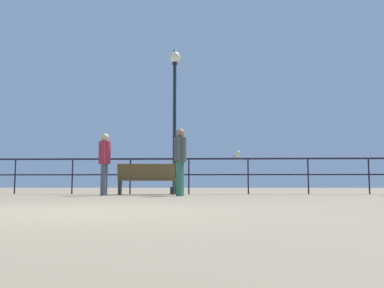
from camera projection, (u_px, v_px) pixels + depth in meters
The scene contains 7 objects.
ground_plane at pixel (73, 212), 4.53m from camera, with size 60.00×60.00×0.00m, color #83735A.
pier_railing at pixel (160, 168), 12.50m from camera, with size 19.95×0.05×1.10m.
bench_near_left at pixel (147, 178), 11.66m from camera, with size 1.65×0.66×0.89m.
lamppost_center at pixel (175, 102), 12.85m from camera, with size 0.36×0.36×4.63m.
person_by_bench at pixel (180, 157), 10.52m from camera, with size 0.33×0.55×1.74m.
person_at_railing at pixel (104, 160), 11.05m from camera, with size 0.32×0.54×1.68m.
seagull_on_rail at pixel (236, 155), 12.42m from camera, with size 0.27×0.45×0.22m.
Camera 1 is at (1.51, -4.52, 0.30)m, focal length 38.05 mm.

